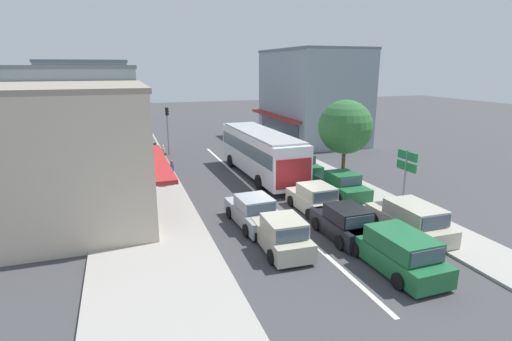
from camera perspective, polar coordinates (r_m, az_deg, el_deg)
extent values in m
plane|color=#3F3F42|center=(21.74, 3.15, -5.93)|extent=(140.00, 140.00, 0.00)
cube|color=silver|center=(25.28, -0.24, -2.91)|extent=(0.20, 28.00, 0.01)
cube|color=#A39E96|center=(25.98, -16.08, -2.86)|extent=(5.20, 44.00, 0.14)
cube|color=#A39E96|center=(29.46, 9.99, -0.47)|extent=(2.80, 44.00, 0.12)
cube|color=beige|center=(21.90, -25.04, 1.80)|extent=(7.44, 9.25, 6.57)
cube|color=maroon|center=(21.94, -14.03, 1.21)|extent=(1.10, 8.51, 0.20)
cube|color=#425160|center=(22.25, -14.90, -2.13)|extent=(0.06, 7.40, 1.80)
cube|color=gray|center=(21.48, -26.03, 10.67)|extent=(7.60, 9.25, 0.24)
cube|color=#84939E|center=(30.48, -23.57, 6.09)|extent=(7.31, 8.11, 7.46)
cube|color=#4C4742|center=(30.57, -15.68, 4.83)|extent=(1.10, 7.46, 0.20)
cube|color=#425160|center=(30.78, -16.29, 2.38)|extent=(0.06, 6.49, 1.80)
cube|color=slate|center=(30.22, -24.33, 13.31)|extent=(7.47, 8.11, 0.24)
cube|color=#84939E|center=(38.97, -22.72, 8.13)|extent=(6.77, 8.55, 7.90)
cube|color=maroon|center=(39.05, -16.89, 6.78)|extent=(1.10, 7.86, 0.20)
cube|color=#425160|center=(39.23, -17.37, 4.86)|extent=(0.06, 6.84, 1.80)
cube|color=slate|center=(38.80, -23.32, 14.09)|extent=(6.93, 8.55, 0.24)
cube|color=#84939E|center=(42.84, 7.93, 10.41)|extent=(7.33, 12.44, 9.10)
cube|color=maroon|center=(41.34, 2.68, 7.80)|extent=(1.10, 11.45, 0.20)
cube|color=#425160|center=(41.67, 3.20, 6.04)|extent=(0.06, 9.95, 1.80)
cube|color=slate|center=(42.75, 8.16, 16.66)|extent=(7.49, 12.44, 0.24)
cube|color=silver|center=(28.23, 0.69, 2.64)|extent=(2.75, 10.86, 2.70)
cube|color=#425160|center=(28.14, 0.69, 3.45)|extent=(2.78, 10.43, 0.90)
cube|color=maroon|center=(23.42, 5.43, -0.45)|extent=(2.25, 0.11, 1.76)
cube|color=#A8A8AC|center=(27.97, 0.70, 5.47)|extent=(2.61, 9.99, 0.12)
cylinder|color=black|center=(31.21, -3.66, 1.38)|extent=(0.28, 0.97, 0.96)
cylinder|color=black|center=(31.99, 0.63, 1.74)|extent=(0.28, 0.97, 0.96)
cylinder|color=black|center=(25.42, 0.44, -1.69)|extent=(0.28, 0.97, 0.96)
cylinder|color=black|center=(26.37, 5.53, -1.15)|extent=(0.28, 0.97, 0.96)
cube|color=#1E6638|center=(16.74, 19.14, -11.40)|extent=(1.86, 4.54, 0.76)
cube|color=#1E6638|center=(16.20, 20.14, -9.57)|extent=(1.70, 2.64, 0.68)
cube|color=#425160|center=(17.13, 17.30, -7.99)|extent=(1.51, 0.09, 0.58)
cube|color=#425160|center=(15.33, 23.35, -11.32)|extent=(1.48, 0.09, 0.54)
cylinder|color=black|center=(17.30, 13.93, -10.88)|extent=(0.19, 0.62, 0.62)
cylinder|color=black|center=(18.28, 18.58, -9.80)|extent=(0.19, 0.62, 0.62)
cylinder|color=black|center=(15.41, 19.68, -14.69)|extent=(0.19, 0.62, 0.62)
cylinder|color=black|center=(16.50, 24.53, -13.15)|extent=(0.19, 0.62, 0.62)
cube|color=#B7B29E|center=(21.88, 8.22, -4.49)|extent=(1.74, 3.74, 0.76)
cube|color=#B7B29E|center=(21.41, 8.67, -2.96)|extent=(1.57, 1.94, 0.64)
cube|color=#425160|center=(22.22, 7.46, -2.26)|extent=(1.40, 0.10, 0.54)
cube|color=#425160|center=(20.61, 9.97, -3.72)|extent=(1.37, 0.10, 0.51)
cylinder|color=black|center=(22.52, 5.01, -4.39)|extent=(0.20, 0.62, 0.62)
cylinder|color=black|center=(23.24, 8.68, -3.89)|extent=(0.20, 0.62, 0.62)
cylinder|color=black|center=(20.66, 7.65, -6.25)|extent=(0.20, 0.62, 0.62)
cylinder|color=black|center=(21.44, 11.55, -5.63)|extent=(0.20, 0.62, 0.62)
cube|color=#B7B29E|center=(17.31, 3.60, -9.66)|extent=(1.76, 3.75, 0.76)
cube|color=#B7B29E|center=(16.78, 4.00, -7.88)|extent=(1.58, 1.95, 0.64)
cube|color=#425160|center=(17.62, 2.87, -6.73)|extent=(1.40, 0.11, 0.54)
cube|color=#425160|center=(15.95, 5.26, -9.15)|extent=(1.37, 0.11, 0.51)
cylinder|color=black|center=(18.12, -0.12, -9.21)|extent=(0.20, 0.63, 0.62)
cylinder|color=black|center=(18.62, 4.77, -8.58)|extent=(0.20, 0.63, 0.62)
cylinder|color=black|center=(16.21, 2.22, -12.24)|extent=(0.20, 0.63, 0.62)
cylinder|color=black|center=(16.77, 7.62, -11.41)|extent=(0.20, 0.63, 0.62)
cube|color=#9EA3A8|center=(19.88, -0.33, -6.36)|extent=(1.93, 4.28, 0.72)
cube|color=#9EA3A8|center=(19.56, -0.22, -4.66)|extent=(1.65, 1.88, 0.60)
cube|color=#425160|center=(20.37, -1.17, -3.86)|extent=(1.44, 0.13, 0.51)
cube|color=#425160|center=(18.76, 0.81, -5.52)|extent=(1.41, 0.13, 0.48)
cylinder|color=black|center=(20.79, -3.82, -6.02)|extent=(0.21, 0.63, 0.62)
cylinder|color=black|center=(21.34, 0.59, -5.42)|extent=(0.21, 0.63, 0.62)
cylinder|color=black|center=(18.58, -1.39, -8.58)|extent=(0.21, 0.63, 0.62)
cylinder|color=black|center=(19.19, 3.48, -7.82)|extent=(0.21, 0.63, 0.62)
cube|color=black|center=(18.93, 12.39, -7.80)|extent=(1.66, 3.71, 0.76)
cube|color=black|center=(18.44, 12.99, -6.11)|extent=(1.53, 1.91, 0.64)
cube|color=#425160|center=(19.22, 11.49, -5.17)|extent=(1.40, 0.07, 0.54)
cube|color=#425160|center=(17.68, 14.63, -7.14)|extent=(1.37, 0.07, 0.51)
cylinder|color=black|center=(19.52, 8.60, -7.56)|extent=(0.18, 0.62, 0.62)
cylinder|color=black|center=(20.29, 12.76, -6.90)|extent=(0.18, 0.62, 0.62)
cylinder|color=black|center=(17.75, 11.89, -10.07)|extent=(0.18, 0.62, 0.62)
cylinder|color=black|center=(18.59, 16.32, -9.20)|extent=(0.18, 0.62, 0.62)
cube|color=#B7B29E|center=(20.09, 20.93, -7.12)|extent=(1.79, 4.51, 0.76)
cube|color=#B7B29E|center=(19.59, 21.76, -5.50)|extent=(1.66, 2.61, 0.68)
cube|color=#425160|center=(20.55, 19.42, -4.36)|extent=(1.51, 0.07, 0.58)
cube|color=#425160|center=(18.68, 24.35, -6.75)|extent=(1.48, 0.07, 0.54)
cylinder|color=black|center=(20.64, 16.61, -6.79)|extent=(0.18, 0.62, 0.62)
cylinder|color=black|center=(21.66, 20.46, -6.09)|extent=(0.18, 0.62, 0.62)
cylinder|color=black|center=(18.68, 21.37, -9.51)|extent=(0.18, 0.62, 0.62)
cylinder|color=black|center=(19.80, 25.34, -8.56)|extent=(0.18, 0.62, 0.62)
cube|color=#1E6638|center=(24.78, 12.07, -2.39)|extent=(1.75, 4.21, 0.72)
cube|color=#1E6638|center=(24.52, 12.27, -0.98)|extent=(1.57, 1.81, 0.60)
cube|color=#425160|center=(25.28, 11.22, -0.45)|extent=(1.44, 0.07, 0.51)
cube|color=#425160|center=(23.76, 13.39, -1.55)|extent=(1.40, 0.07, 0.48)
cylinder|color=black|center=(25.48, 8.95, -2.23)|extent=(0.18, 0.62, 0.62)
cylinder|color=black|center=(26.30, 12.29, -1.86)|extent=(0.18, 0.62, 0.62)
cylinder|color=black|center=(23.39, 11.78, -3.92)|extent=(0.18, 0.62, 0.62)
cylinder|color=black|center=(24.27, 15.30, -3.45)|extent=(0.18, 0.62, 0.62)
cube|color=#1E6638|center=(29.48, 6.28, 0.59)|extent=(1.76, 4.22, 0.72)
cube|color=#1E6638|center=(29.24, 6.40, 1.79)|extent=(1.58, 1.81, 0.60)
cube|color=#425160|center=(30.05, 5.64, 2.17)|extent=(1.44, 0.07, 0.51)
cube|color=#425160|center=(28.44, 7.20, 1.40)|extent=(1.40, 0.07, 0.48)
cylinder|color=black|center=(30.29, 3.77, 0.64)|extent=(0.19, 0.62, 0.62)
cylinder|color=black|center=(31.00, 6.70, 0.89)|extent=(0.19, 0.62, 0.62)
cylinder|color=black|center=(28.07, 5.79, -0.54)|extent=(0.19, 0.62, 0.62)
cylinder|color=black|center=(28.83, 8.89, -0.24)|extent=(0.19, 0.62, 0.62)
cube|color=#9EA3A8|center=(34.54, 2.09, 2.77)|extent=(1.85, 4.53, 0.76)
cube|color=#9EA3A8|center=(34.08, 2.30, 3.84)|extent=(1.69, 2.63, 0.68)
cube|color=#425160|center=(35.30, 1.56, 4.22)|extent=(1.51, 0.09, 0.58)
cube|color=#425160|center=(32.87, 3.09, 3.42)|extent=(1.48, 0.09, 0.54)
cylinder|color=black|center=(35.56, 0.01, 2.78)|extent=(0.19, 0.62, 0.62)
cylinder|color=black|center=(36.12, 2.67, 2.95)|extent=(0.19, 0.62, 0.62)
cylinder|color=black|center=(33.06, 1.44, 1.86)|extent=(0.19, 0.62, 0.62)
cylinder|color=black|center=(33.66, 4.27, 2.06)|extent=(0.19, 0.62, 0.62)
cylinder|color=gray|center=(35.95, -12.48, 5.47)|extent=(0.12, 0.12, 4.20)
cube|color=black|center=(35.72, -12.64, 8.24)|extent=(0.24, 0.24, 0.68)
sphere|color=red|center=(35.71, -12.43, 8.62)|extent=(0.13, 0.13, 0.13)
sphere|color=black|center=(35.74, -12.42, 8.27)|extent=(0.13, 0.13, 0.13)
sphere|color=black|center=(35.76, -12.40, 7.92)|extent=(0.13, 0.13, 0.13)
cylinder|color=gray|center=(21.79, 20.44, -1.83)|extent=(0.10, 0.10, 3.60)
cube|color=#19753D|center=(21.42, 20.83, 2.01)|extent=(0.08, 1.40, 0.44)
cube|color=white|center=(21.45, 20.92, 2.01)|extent=(0.01, 1.10, 0.10)
cube|color=#19753D|center=(21.54, 20.69, 0.58)|extent=(0.08, 1.40, 0.44)
cube|color=white|center=(21.57, 20.79, 0.59)|extent=(0.01, 1.10, 0.10)
cylinder|color=brown|center=(26.64, 12.35, 0.66)|extent=(0.24, 0.24, 2.69)
cylinder|color=brown|center=(26.69, 12.02, 4.47)|extent=(0.10, 1.01, 0.82)
cylinder|color=brown|center=(26.50, 13.33, 4.42)|extent=(0.91, 0.10, 0.90)
cylinder|color=brown|center=(25.85, 13.13, 4.59)|extent=(0.10, 1.04, 1.25)
cylinder|color=brown|center=(26.06, 11.78, 4.48)|extent=(0.90, 0.10, 1.01)
sphere|color=#2D6633|center=(26.16, 12.65, 6.10)|extent=(3.45, 3.45, 3.45)
cylinder|color=#4C4742|center=(31.94, -13.13, 1.48)|extent=(0.14, 0.14, 0.84)
cylinder|color=#4C4742|center=(31.78, -13.02, 1.42)|extent=(0.14, 0.14, 0.84)
cube|color=beige|center=(31.71, -13.15, 2.68)|extent=(0.30, 0.40, 0.56)
sphere|color=tan|center=(31.63, -13.19, 3.39)|extent=(0.22, 0.22, 0.22)
cylinder|color=beige|center=(31.93, -13.30, 2.75)|extent=(0.09, 0.09, 0.54)
cylinder|color=beige|center=(31.49, -13.00, 2.61)|extent=(0.09, 0.09, 0.54)
cube|color=brown|center=(31.47, -12.90, 2.27)|extent=(0.26, 0.16, 0.22)
cylinder|color=#232838|center=(26.66, -11.83, -1.05)|extent=(0.14, 0.14, 0.84)
cylinder|color=#232838|center=(26.49, -11.83, -1.15)|extent=(0.14, 0.14, 0.84)
cube|color=#3351A8|center=(26.40, -11.91, 0.36)|extent=(0.27, 0.39, 0.56)
sphere|color=brown|center=(26.30, -11.95, 1.21)|extent=(0.22, 0.22, 0.22)
cylinder|color=#3351A8|center=(26.63, -11.90, 0.49)|extent=(0.09, 0.09, 0.54)
cylinder|color=#3351A8|center=(26.16, -11.91, 0.23)|extent=(0.09, 0.09, 0.54)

